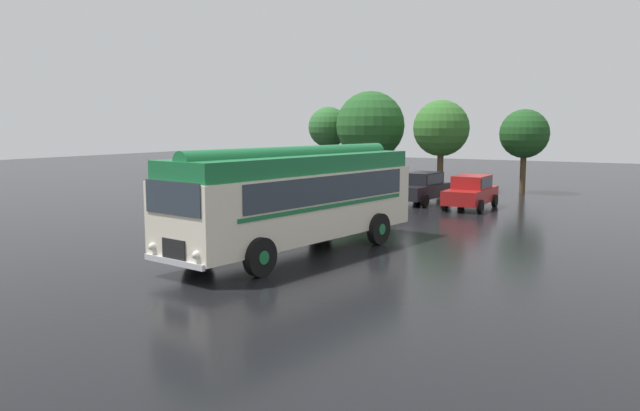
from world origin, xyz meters
TOP-DOWN VIEW (x-y plane):
  - ground_plane at (0.00, 0.00)m, footprint 120.00×120.00m
  - vintage_bus at (0.70, 0.72)m, footprint 3.87×10.34m
  - car_near_left at (-0.56, 15.22)m, footprint 2.26×4.34m
  - car_mid_left at (2.38, 14.43)m, footprint 1.97×4.20m
  - tree_far_left at (-10.48, 22.54)m, footprint 2.86×2.86m
  - tree_left_of_centre at (-6.78, 21.62)m, footprint 4.55×4.55m
  - tree_centre at (-1.61, 21.12)m, footprint 3.47×3.47m
  - tree_right_of_centre at (2.98, 23.00)m, footprint 2.98×2.98m

SIDE VIEW (x-z plane):
  - ground_plane at x=0.00m, z-range 0.00..0.00m
  - car_near_left at x=-0.56m, z-range 0.02..1.68m
  - car_mid_left at x=2.38m, z-range 0.02..1.68m
  - vintage_bus at x=0.70m, z-range 0.15..3.64m
  - tree_right_of_centre at x=2.98m, z-range 1.05..6.19m
  - tree_centre at x=-1.61m, z-range 1.06..6.78m
  - tree_far_left at x=-10.48m, z-range 1.28..6.75m
  - tree_left_of_centre at x=-6.78m, z-range 1.02..7.44m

